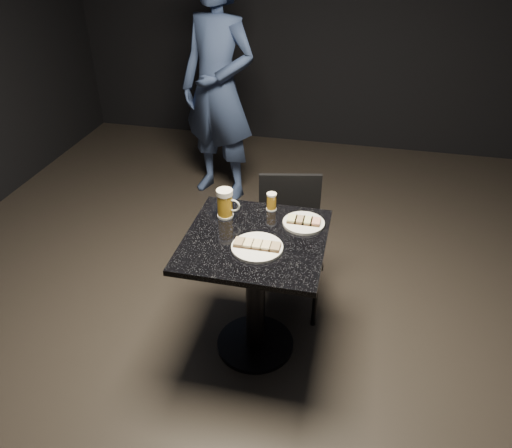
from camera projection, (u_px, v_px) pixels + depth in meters
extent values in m
plane|color=black|center=(255.00, 345.00, 2.89)|extent=(6.00, 6.00, 0.00)
cylinder|color=white|center=(257.00, 247.00, 2.40)|extent=(0.25, 0.25, 0.01)
cylinder|color=silver|center=(304.00, 223.00, 2.58)|extent=(0.22, 0.22, 0.01)
imported|color=navy|center=(218.00, 89.00, 3.94)|extent=(0.78, 0.64, 1.84)
cylinder|color=black|center=(255.00, 343.00, 2.88)|extent=(0.44, 0.44, 0.03)
cylinder|color=black|center=(255.00, 296.00, 2.69)|extent=(0.10, 0.10, 0.69)
cube|color=black|center=(255.00, 240.00, 2.49)|extent=(0.70, 0.70, 0.03)
cylinder|color=silver|center=(225.00, 215.00, 2.65)|extent=(0.09, 0.09, 0.01)
cylinder|color=#C38A20|center=(225.00, 205.00, 2.62)|extent=(0.08, 0.08, 0.12)
cylinder|color=white|center=(224.00, 192.00, 2.58)|extent=(0.09, 0.09, 0.03)
torus|color=silver|center=(233.00, 206.00, 2.60)|extent=(0.07, 0.01, 0.07)
cylinder|color=silver|center=(271.00, 209.00, 2.71)|extent=(0.06, 0.06, 0.01)
cylinder|color=#BF831F|center=(272.00, 202.00, 2.69)|extent=(0.05, 0.05, 0.08)
cylinder|color=white|center=(272.00, 194.00, 2.66)|extent=(0.05, 0.05, 0.01)
cube|color=black|center=(289.00, 249.00, 2.92)|extent=(0.43, 0.43, 0.04)
cylinder|color=black|center=(263.00, 297.00, 2.92)|extent=(0.03, 0.03, 0.43)
cylinder|color=black|center=(315.00, 297.00, 2.91)|extent=(0.03, 0.03, 0.43)
cylinder|color=black|center=(263.00, 264.00, 3.18)|extent=(0.03, 0.03, 0.43)
cylinder|color=black|center=(311.00, 265.00, 3.17)|extent=(0.03, 0.03, 0.43)
cube|color=black|center=(290.00, 202.00, 2.94)|extent=(0.36, 0.10, 0.36)
cube|color=#4C3521|center=(239.00, 243.00, 2.41)|extent=(0.05, 0.07, 0.01)
cube|color=#8C7251|center=(239.00, 241.00, 2.41)|extent=(0.05, 0.07, 0.01)
cube|color=#4C3521|center=(248.00, 244.00, 2.40)|extent=(0.05, 0.07, 0.01)
cube|color=beige|center=(248.00, 243.00, 2.40)|extent=(0.05, 0.07, 0.01)
cube|color=#4C3521|center=(257.00, 245.00, 2.39)|extent=(0.05, 0.07, 0.01)
cube|color=beige|center=(257.00, 244.00, 2.39)|extent=(0.05, 0.07, 0.01)
cube|color=#4C3521|center=(266.00, 246.00, 2.39)|extent=(0.05, 0.07, 0.01)
cube|color=beige|center=(266.00, 245.00, 2.38)|extent=(0.05, 0.07, 0.01)
cube|color=#4C3521|center=(275.00, 248.00, 2.38)|extent=(0.05, 0.07, 0.01)
cube|color=#8C7251|center=(275.00, 246.00, 2.37)|extent=(0.05, 0.07, 0.01)
cube|color=#4C3521|center=(292.00, 220.00, 2.59)|extent=(0.05, 0.07, 0.01)
cube|color=#D1D184|center=(292.00, 218.00, 2.58)|extent=(0.05, 0.07, 0.01)
cube|color=#4C3521|center=(300.00, 221.00, 2.58)|extent=(0.05, 0.07, 0.01)
cube|color=#8C7251|center=(300.00, 219.00, 2.58)|extent=(0.05, 0.07, 0.01)
cube|color=#4C3521|center=(308.00, 222.00, 2.57)|extent=(0.05, 0.07, 0.01)
cube|color=#D1D184|center=(308.00, 220.00, 2.57)|extent=(0.05, 0.07, 0.01)
cube|color=#4C3521|center=(315.00, 222.00, 2.57)|extent=(0.05, 0.07, 0.01)
cube|color=tan|center=(316.00, 221.00, 2.56)|extent=(0.05, 0.07, 0.01)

